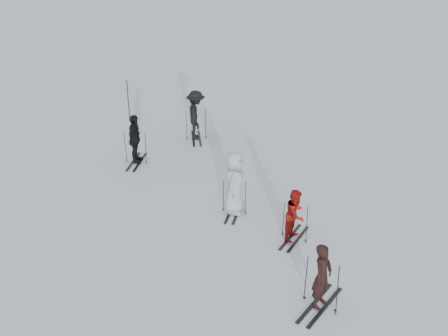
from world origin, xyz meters
The scene contains 12 objects.
ground centered at (0.00, 0.00, 0.00)m, with size 120.00×120.00×0.00m, color silver.
skier_near_dark centered at (2.48, -4.50, 0.84)m, with size 0.61×0.40×1.68m, color black.
skier_red centered at (2.10, -1.55, 0.77)m, with size 0.75×0.58×1.54m, color #A21612.
skier_grey centered at (0.35, -0.09, 1.01)m, with size 0.98×0.64×2.01m, color #A9AEB3.
skier_uphill_left centered at (-3.34, 3.47, 0.91)m, with size 1.07×0.45×1.82m, color black.
skier_uphill_far centered at (-1.29, 5.81, 1.00)m, with size 1.29×0.74×2.00m, color black.
skis_near_dark centered at (2.48, -4.50, 0.67)m, with size 0.97×1.83×1.34m, color black, non-canonical shape.
skis_red centered at (2.10, -1.55, 0.58)m, with size 0.84×1.60×1.16m, color black, non-canonical shape.
skis_grey centered at (0.35, -0.09, 0.57)m, with size 0.83×1.57×1.14m, color black, non-canonical shape.
skis_uphill_left centered at (-3.34, 3.47, 0.63)m, with size 0.91×1.72×1.25m, color black, non-canonical shape.
skis_uphill_far centered at (-1.29, 5.81, 0.63)m, with size 0.91×1.72×1.26m, color black, non-canonical shape.
piste_marker centered at (-4.39, 7.81, 0.93)m, with size 0.04×0.04×1.86m, color black.
Camera 1 is at (0.52, -15.30, 8.84)m, focal length 45.00 mm.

